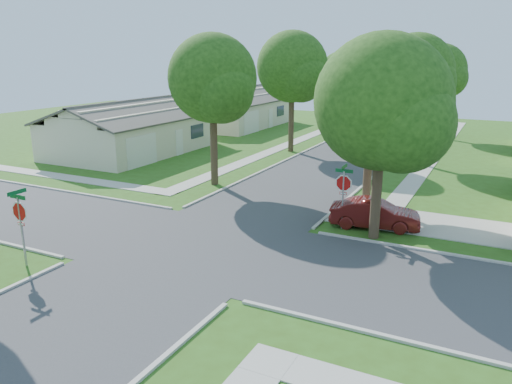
{
  "coord_description": "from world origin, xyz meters",
  "views": [
    {
      "loc": [
        10.9,
        -16.37,
        7.75
      ],
      "look_at": [
        0.96,
        3.39,
        1.6
      ],
      "focal_mm": 35.0,
      "sensor_mm": 36.0,
      "label": 1
    }
  ],
  "objects": [
    {
      "name": "tree_w_far",
      "position": [
        -4.65,
        34.01,
        5.51
      ],
      "size": [
        4.76,
        4.6,
        8.04
      ],
      "color": "#38281C",
      "rests_on": "ground"
    },
    {
      "name": "tree_e_mid",
      "position": [
        4.76,
        21.01,
        6.25
      ],
      "size": [
        5.59,
        5.4,
        9.21
      ],
      "color": "#38281C",
      "rests_on": "ground"
    },
    {
      "name": "car_curb_west",
      "position": [
        -3.2,
        34.39,
        0.71
      ],
      "size": [
        2.23,
        4.99,
        1.42
      ],
      "primitive_type": "imported",
      "rotation": [
        0.0,
        0.0,
        3.09
      ],
      "color": "black",
      "rests_on": "ground"
    },
    {
      "name": "road_ns",
      "position": [
        0.0,
        0.0,
        0.0
      ],
      "size": [
        7.0,
        100.0,
        0.02
      ],
      "primitive_type": "cube",
      "color": "#333335",
      "rests_on": "ground"
    },
    {
      "name": "stop_sign_ne",
      "position": [
        4.7,
        4.7,
        2.03
      ],
      "size": [
        1.05,
        0.8,
        2.98
      ],
      "color": "gray",
      "rests_on": "ground"
    },
    {
      "name": "tree_ne_corner",
      "position": [
        6.36,
        4.21,
        5.59
      ],
      "size": [
        5.8,
        5.6,
        8.66
      ],
      "color": "#38281C",
      "rests_on": "ground"
    },
    {
      "name": "tree_e_far",
      "position": [
        4.75,
        34.01,
        5.98
      ],
      "size": [
        5.17,
        5.0,
        8.72
      ],
      "color": "#38281C",
      "rests_on": "ground"
    },
    {
      "name": "driveway",
      "position": [
        7.9,
        7.1,
        0.03
      ],
      "size": [
        8.8,
        3.6,
        0.05
      ],
      "primitive_type": "cube",
      "color": "#9E9B91",
      "rests_on": "ground"
    },
    {
      "name": "house_nw_far",
      "position": [
        -15.99,
        32.0,
        1.52
      ],
      "size": [
        8.42,
        13.6,
        4.23
      ],
      "color": "beige",
      "rests_on": "ground"
    },
    {
      "name": "car_driveway",
      "position": [
        6.0,
        5.5,
        0.66
      ],
      "size": [
        4.22,
        2.09,
        1.33
      ],
      "primitive_type": "imported",
      "rotation": [
        0.0,
        0.0,
        1.75
      ],
      "color": "#571411",
      "rests_on": "ground"
    },
    {
      "name": "stop_sign_sw",
      "position": [
        -4.7,
        -4.7,
        2.03
      ],
      "size": [
        1.05,
        0.8,
        2.98
      ],
      "color": "gray",
      "rests_on": "ground"
    },
    {
      "name": "sidewalk_ne",
      "position": [
        6.1,
        26.0,
        0.02
      ],
      "size": [
        1.2,
        40.0,
        0.04
      ],
      "primitive_type": "cube",
      "color": "#9E9B91",
      "rests_on": "ground"
    },
    {
      "name": "car_curb_east",
      "position": [
        1.2,
        22.57,
        0.67
      ],
      "size": [
        1.9,
        4.04,
        1.34
      ],
      "primitive_type": "imported",
      "rotation": [
        0.0,
        0.0,
        0.08
      ],
      "color": "black",
      "rests_on": "ground"
    },
    {
      "name": "sidewalk_nw",
      "position": [
        -6.1,
        26.0,
        0.02
      ],
      "size": [
        1.2,
        40.0,
        0.04
      ],
      "primitive_type": "cube",
      "color": "#9E9B91",
      "rests_on": "ground"
    },
    {
      "name": "tree_e_near",
      "position": [
        4.75,
        9.01,
        5.64
      ],
      "size": [
        4.97,
        4.8,
        8.28
      ],
      "color": "#38281C",
      "rests_on": "ground"
    },
    {
      "name": "tree_w_near",
      "position": [
        -4.64,
        9.01,
        6.12
      ],
      "size": [
        5.38,
        5.2,
        8.97
      ],
      "color": "#38281C",
      "rests_on": "ground"
    },
    {
      "name": "ground",
      "position": [
        0.0,
        0.0,
        0.0
      ],
      "size": [
        100.0,
        100.0,
        0.0
      ],
      "primitive_type": "plane",
      "color": "#2F5116",
      "rests_on": "ground"
    },
    {
      "name": "house_nw_near",
      "position": [
        -15.99,
        15.0,
        1.52
      ],
      "size": [
        8.42,
        13.6,
        4.23
      ],
      "color": "beige",
      "rests_on": "ground"
    },
    {
      "name": "tree_w_mid",
      "position": [
        -4.64,
        21.01,
        6.49
      ],
      "size": [
        5.8,
        5.6,
        9.56
      ],
      "color": "#38281C",
      "rests_on": "ground"
    }
  ]
}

